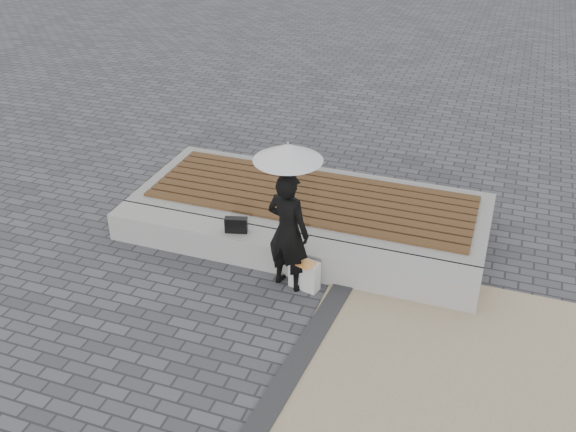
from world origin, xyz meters
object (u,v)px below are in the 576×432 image
at_px(seating_ledge, 283,252).
at_px(woman, 288,231).
at_px(handbag, 236,225).
at_px(parasol, 288,152).
at_px(canvas_tote, 304,274).

height_order(seating_ledge, woman, woman).
distance_m(woman, handbag, 0.96).
xyz_separation_m(parasol, canvas_tote, (0.22, 0.00, -1.64)).
xyz_separation_m(parasol, handbag, (-0.84, 0.35, -1.33)).
bearing_deg(parasol, canvas_tote, 1.15).
relative_size(seating_ledge, parasol, 4.85).
distance_m(seating_ledge, parasol, 1.69).
height_order(handbag, canvas_tote, handbag).
relative_size(woman, parasol, 1.53).
distance_m(parasol, handbag, 1.61).
relative_size(handbag, canvas_tote, 0.75).
relative_size(seating_ledge, woman, 3.18).
xyz_separation_m(seating_ledge, parasol, (0.20, -0.38, 1.63)).
bearing_deg(canvas_tote, woman, -165.84).
distance_m(parasol, canvas_tote, 1.65).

